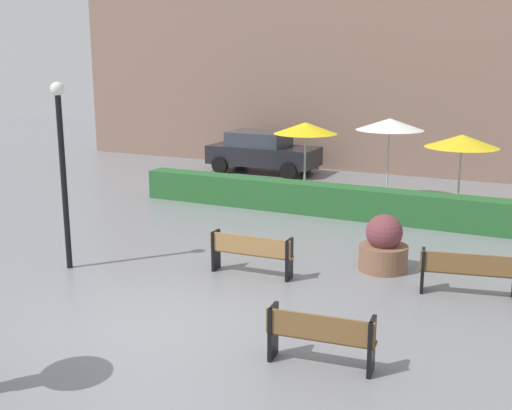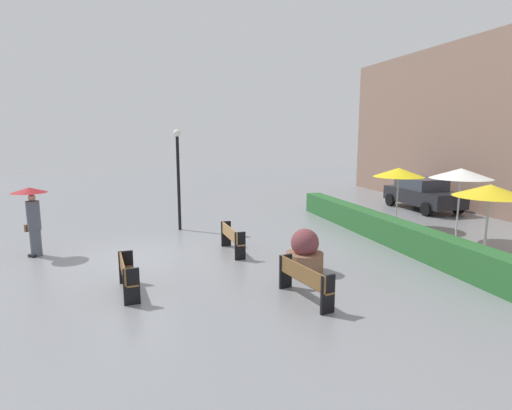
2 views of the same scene
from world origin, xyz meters
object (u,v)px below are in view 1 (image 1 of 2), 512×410
(lamp_post, at_px, (62,157))
(patio_umbrella_yellow, at_px, (305,128))
(patio_umbrella_white, at_px, (390,124))
(parked_car, at_px, (262,151))
(patio_umbrella_yellow_far, at_px, (462,141))
(bench_far_right, at_px, (469,270))
(bench_near_right, at_px, (320,335))
(planter_pot, at_px, (384,246))
(bench_mid_center, at_px, (251,251))

(lamp_post, distance_m, patio_umbrella_yellow, 8.63)
(patio_umbrella_white, xyz_separation_m, parked_car, (-5.62, 2.91, -1.57))
(patio_umbrella_yellow_far, bearing_deg, bench_far_right, -79.53)
(patio_umbrella_yellow, bearing_deg, patio_umbrella_white, 17.64)
(bench_near_right, bearing_deg, planter_pot, 93.68)
(bench_far_right, bearing_deg, lamp_post, -165.73)
(patio_umbrella_yellow_far, xyz_separation_m, parked_car, (-7.89, 3.92, -1.31))
(patio_umbrella_yellow_far, bearing_deg, parked_car, 153.56)
(planter_pot, bearing_deg, patio_umbrella_yellow, 125.49)
(bench_mid_center, bearing_deg, patio_umbrella_white, 84.41)
(planter_pot, height_order, patio_umbrella_white, patio_umbrella_white)
(lamp_post, xyz_separation_m, patio_umbrella_white, (4.46, 9.15, -0.01))
(planter_pot, bearing_deg, bench_far_right, -23.11)
(parked_car, bearing_deg, bench_far_right, -48.13)
(lamp_post, bearing_deg, bench_near_right, -16.19)
(bench_far_right, relative_size, parked_car, 0.43)
(patio_umbrella_white, distance_m, parked_car, 6.52)
(parked_car, bearing_deg, patio_umbrella_white, -27.37)
(patio_umbrella_yellow, height_order, patio_umbrella_yellow_far, patio_umbrella_yellow)
(bench_mid_center, bearing_deg, patio_umbrella_yellow, 103.03)
(bench_mid_center, height_order, bench_far_right, bench_mid_center)
(patio_umbrella_yellow, bearing_deg, lamp_post, -103.67)
(patio_umbrella_white, bearing_deg, lamp_post, -115.97)
(planter_pot, distance_m, patio_umbrella_yellow, 7.10)
(patio_umbrella_yellow_far, bearing_deg, patio_umbrella_white, 155.95)
(bench_near_right, height_order, parked_car, parked_car)
(bench_mid_center, relative_size, planter_pot, 1.47)
(lamp_post, bearing_deg, patio_umbrella_yellow_far, 50.46)
(patio_umbrella_white, bearing_deg, parked_car, 152.63)
(bench_mid_center, distance_m, patio_umbrella_yellow, 7.50)
(bench_far_right, xyz_separation_m, patio_umbrella_yellow, (-5.82, 6.38, 1.72))
(bench_near_right, xyz_separation_m, patio_umbrella_white, (-1.88, 10.99, 1.89))
(patio_umbrella_yellow, xyz_separation_m, patio_umbrella_yellow_far, (4.68, -0.24, -0.10))
(bench_mid_center, bearing_deg, parked_car, 114.19)
(bench_near_right, relative_size, patio_umbrella_white, 0.62)
(bench_far_right, distance_m, patio_umbrella_yellow, 8.81)
(bench_mid_center, relative_size, bench_far_right, 0.98)
(parked_car, bearing_deg, bench_near_right, -61.65)
(patio_umbrella_yellow, relative_size, patio_umbrella_white, 0.94)
(bench_far_right, distance_m, planter_pot, 1.98)
(bench_near_right, bearing_deg, patio_umbrella_yellow_far, 87.78)
(patio_umbrella_yellow, xyz_separation_m, parked_car, (-3.20, 3.68, -1.41))
(bench_near_right, relative_size, bench_far_right, 0.89)
(bench_near_right, height_order, patio_umbrella_white, patio_umbrella_white)
(bench_near_right, height_order, lamp_post, lamp_post)
(bench_far_right, distance_m, lamp_post, 8.32)
(bench_far_right, distance_m, patio_umbrella_yellow_far, 6.45)
(patio_umbrella_white, bearing_deg, planter_pot, -76.09)
(bench_near_right, relative_size, planter_pot, 1.34)
(planter_pot, relative_size, patio_umbrella_white, 0.47)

